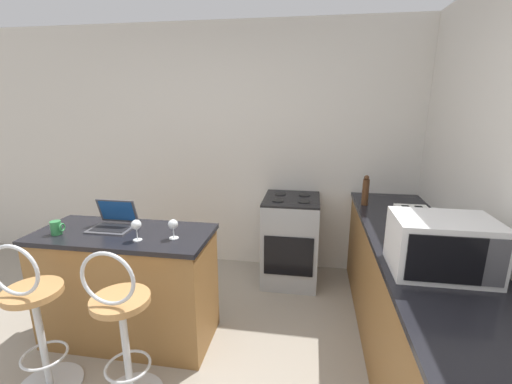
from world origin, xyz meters
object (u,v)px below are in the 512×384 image
(bar_stool_far, at_px, (122,332))
(microwave, at_px, (442,246))
(laptop, at_px, (114,221))
(pepper_mill, at_px, (366,191))
(stove_range, at_px, (291,240))
(wine_glass_short, at_px, (136,226))
(toaster, at_px, (414,223))
(mug_white, at_px, (435,215))
(wine_glass_tall, at_px, (173,225))
(bar_stool_near, at_px, (36,322))
(mug_green, at_px, (56,228))

(bar_stool_far, relative_size, microwave, 1.99)
(laptop, xyz_separation_m, pepper_mill, (1.96, 0.91, 0.08))
(stove_range, xyz_separation_m, wine_glass_short, (-0.99, -1.24, 0.55))
(toaster, distance_m, mug_white, 0.48)
(wine_glass_tall, distance_m, pepper_mill, 1.77)
(laptop, xyz_separation_m, wine_glass_short, (0.30, -0.20, 0.05))
(bar_stool_near, relative_size, mug_white, 10.64)
(laptop, relative_size, stove_range, 0.35)
(microwave, relative_size, toaster, 1.66)
(laptop, height_order, mug_green, laptop)
(bar_stool_far, height_order, wine_glass_tall, bar_stool_far)
(toaster, distance_m, pepper_mill, 0.77)
(laptop, height_order, pepper_mill, pepper_mill)
(wine_glass_short, bearing_deg, bar_stool_near, -136.41)
(mug_green, bearing_deg, mug_white, 15.16)
(bar_stool_near, xyz_separation_m, mug_white, (2.64, 1.22, 0.44))
(toaster, bearing_deg, bar_stool_near, -160.64)
(microwave, distance_m, mug_green, 2.53)
(wine_glass_tall, relative_size, pepper_mill, 0.49)
(bar_stool_near, distance_m, mug_green, 0.65)
(microwave, distance_m, wine_glass_short, 1.90)
(microwave, bearing_deg, mug_green, 176.42)
(mug_green, bearing_deg, microwave, -3.58)
(laptop, bearing_deg, toaster, 4.71)
(stove_range, bearing_deg, pepper_mill, -10.17)
(laptop, bearing_deg, stove_range, 38.88)
(bar_stool_far, xyz_separation_m, toaster, (1.79, 0.83, 0.48))
(laptop, distance_m, wine_glass_short, 0.36)
(mug_green, bearing_deg, stove_range, 37.16)
(wine_glass_short, bearing_deg, microwave, -4.42)
(wine_glass_tall, bearing_deg, microwave, -7.54)
(toaster, xyz_separation_m, mug_white, (0.27, 0.39, -0.05))
(mug_white, bearing_deg, toaster, -124.98)
(microwave, height_order, pepper_mill, microwave)
(bar_stool_near, distance_m, laptop, 0.81)
(microwave, height_order, wine_glass_tall, microwave)
(microwave, bearing_deg, bar_stool_near, -172.68)
(bar_stool_far, bearing_deg, wine_glass_short, 102.85)
(wine_glass_short, bearing_deg, bar_stool_far, -77.15)
(toaster, bearing_deg, wine_glass_tall, -169.49)
(bar_stool_near, relative_size, bar_stool_far, 1.00)
(bar_stool_far, relative_size, mug_white, 10.64)
(bar_stool_far, relative_size, stove_range, 1.17)
(wine_glass_short, bearing_deg, pepper_mill, 33.79)
(bar_stool_far, bearing_deg, toaster, 24.90)
(microwave, relative_size, wine_glass_short, 3.53)
(wine_glass_short, xyz_separation_m, mug_green, (-0.63, 0.01, -0.06))
(bar_stool_near, xyz_separation_m, pepper_mill, (2.14, 1.57, 0.52))
(wine_glass_short, bearing_deg, toaster, 11.38)
(toaster, height_order, mug_white, toaster)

